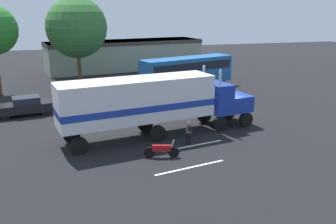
{
  "coord_description": "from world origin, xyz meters",
  "views": [
    {
      "loc": [
        -11.47,
        -24.02,
        8.54
      ],
      "look_at": [
        -4.61,
        -0.75,
        1.6
      ],
      "focal_mm": 38.53,
      "sensor_mm": 36.0,
      "label": 1
    }
  ],
  "objects": [
    {
      "name": "semi_truck",
      "position": [
        -5.76,
        -0.94,
        2.52
      ],
      "size": [
        14.38,
        4.97,
        4.5
      ],
      "color": "#193399",
      "rests_on": "ground_plane"
    },
    {
      "name": "ground_plane",
      "position": [
        0.0,
        0.0,
        0.0
      ],
      "size": [
        120.0,
        120.0,
        0.0
      ],
      "primitive_type": "plane",
      "color": "black"
    },
    {
      "name": "lane_stripe_mid",
      "position": [
        -5.03,
        -6.61,
        0.01
      ],
      "size": [
        4.35,
        0.96,
        0.01
      ],
      "primitive_type": "cube",
      "rotation": [
        0.0,
        0.0,
        0.18
      ],
      "color": "silver",
      "rests_on": "ground_plane"
    },
    {
      "name": "parked_car",
      "position": [
        -14.72,
        7.05,
        0.81
      ],
      "size": [
        4.64,
        2.51,
        1.57
      ],
      "color": "black",
      "rests_on": "ground_plane"
    },
    {
      "name": "motorcycle",
      "position": [
        -6.19,
        -4.78,
        0.48
      ],
      "size": [
        2.06,
        0.66,
        1.12
      ],
      "color": "black",
      "rests_on": "ground_plane"
    },
    {
      "name": "lane_stripe_near",
      "position": [
        -3.75,
        -3.5,
        0.01
      ],
      "size": [
        4.36,
        0.95,
        0.01
      ],
      "primitive_type": "cube",
      "rotation": [
        0.0,
        0.0,
        0.18
      ],
      "color": "silver",
      "rests_on": "ground_plane"
    },
    {
      "name": "tree_left",
      "position": [
        -9.58,
        18.57,
        6.56
      ],
      "size": [
        6.81,
        6.81,
        9.98
      ],
      "color": "brown",
      "rests_on": "ground_plane"
    },
    {
      "name": "parked_bus",
      "position": [
        1.84,
        13.59,
        2.07
      ],
      "size": [
        11.26,
        5.71,
        3.4
      ],
      "color": "#1E5999",
      "rests_on": "ground_plane"
    },
    {
      "name": "building_backdrop",
      "position": [
        -2.45,
        28.74,
        2.28
      ],
      "size": [
        23.21,
        9.7,
        4.16
      ],
      "color": "gray",
      "rests_on": "ground_plane"
    },
    {
      "name": "person_bystander",
      "position": [
        -3.92,
        -3.18,
        0.89
      ],
      "size": [
        0.34,
        0.45,
        1.63
      ],
      "color": "black",
      "rests_on": "ground_plane"
    }
  ]
}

